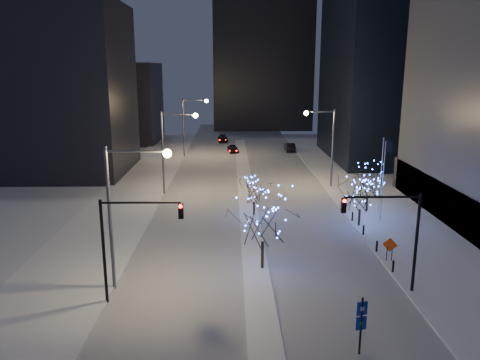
{
  "coord_description": "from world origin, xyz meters",
  "views": [
    {
      "loc": [
        -1.83,
        -28.1,
        14.96
      ],
      "look_at": [
        -1.03,
        13.45,
        5.0
      ],
      "focal_mm": 35.0,
      "sensor_mm": 36.0,
      "label": 1
    }
  ],
  "objects_px": {
    "construction_sign": "(390,247)",
    "car_near": "(233,149)",
    "street_lamp_east": "(326,138)",
    "car_far": "(223,139)",
    "holiday_tree_median_near": "(263,219)",
    "holiday_tree_median_far": "(254,190)",
    "street_lamp_w_mid": "(171,141)",
    "car_mid": "(290,147)",
    "holiday_tree_plaza_near": "(361,195)",
    "wayfinding_sign": "(361,320)",
    "traffic_signal_west": "(127,234)",
    "street_lamp_w_near": "(125,199)",
    "holiday_tree_plaza_far": "(368,180)",
    "street_lamp_w_far": "(189,119)",
    "traffic_signal_east": "(394,227)"
  },
  "relations": [
    {
      "from": "traffic_signal_west",
      "to": "traffic_signal_east",
      "type": "bearing_deg",
      "value": 3.29
    },
    {
      "from": "street_lamp_east",
      "to": "holiday_tree_median_far",
      "type": "relative_size",
      "value": 2.35
    },
    {
      "from": "holiday_tree_plaza_near",
      "to": "car_mid",
      "type": "bearing_deg",
      "value": 92.02
    },
    {
      "from": "street_lamp_w_near",
      "to": "car_near",
      "type": "distance_m",
      "value": 54.6
    },
    {
      "from": "street_lamp_w_mid",
      "to": "holiday_tree_median_far",
      "type": "height_order",
      "value": "street_lamp_w_mid"
    },
    {
      "from": "car_far",
      "to": "holiday_tree_median_near",
      "type": "xyz_separation_m",
      "value": [
        4.07,
        -63.5,
        3.37
      ]
    },
    {
      "from": "car_near",
      "to": "holiday_tree_median_near",
      "type": "bearing_deg",
      "value": -97.49
    },
    {
      "from": "traffic_signal_west",
      "to": "street_lamp_w_near",
      "type": "bearing_deg",
      "value": 103.96
    },
    {
      "from": "car_near",
      "to": "holiday_tree_median_far",
      "type": "bearing_deg",
      "value": -96.7
    },
    {
      "from": "street_lamp_w_far",
      "to": "street_lamp_w_near",
      "type": "bearing_deg",
      "value": -90.0
    },
    {
      "from": "street_lamp_east",
      "to": "wayfinding_sign",
      "type": "bearing_deg",
      "value": -98.04
    },
    {
      "from": "traffic_signal_east",
      "to": "holiday_tree_median_far",
      "type": "xyz_separation_m",
      "value": [
        -8.44,
        17.19,
        -1.98
      ]
    },
    {
      "from": "holiday_tree_plaza_near",
      "to": "holiday_tree_plaza_far",
      "type": "height_order",
      "value": "holiday_tree_plaza_far"
    },
    {
      "from": "street_lamp_east",
      "to": "car_far",
      "type": "bearing_deg",
      "value": 109.55
    },
    {
      "from": "traffic_signal_east",
      "to": "street_lamp_w_far",
      "type": "bearing_deg",
      "value": 109.32
    },
    {
      "from": "construction_sign",
      "to": "car_near",
      "type": "bearing_deg",
      "value": 125.01
    },
    {
      "from": "traffic_signal_west",
      "to": "holiday_tree_plaza_near",
      "type": "height_order",
      "value": "traffic_signal_west"
    },
    {
      "from": "holiday_tree_median_near",
      "to": "holiday_tree_plaza_near",
      "type": "xyz_separation_m",
      "value": [
        10.0,
        9.69,
        -0.87
      ]
    },
    {
      "from": "car_mid",
      "to": "holiday_tree_median_near",
      "type": "height_order",
      "value": "holiday_tree_median_near"
    },
    {
      "from": "car_mid",
      "to": "construction_sign",
      "type": "relative_size",
      "value": 2.45
    },
    {
      "from": "traffic_signal_west",
      "to": "holiday_tree_median_near",
      "type": "height_order",
      "value": "traffic_signal_west"
    },
    {
      "from": "car_near",
      "to": "holiday_tree_plaza_near",
      "type": "relative_size",
      "value": 0.87
    },
    {
      "from": "car_far",
      "to": "car_near",
      "type": "bearing_deg",
      "value": -85.23
    },
    {
      "from": "street_lamp_w_far",
      "to": "street_lamp_east",
      "type": "distance_m",
      "value": 29.08
    },
    {
      "from": "car_near",
      "to": "holiday_tree_plaza_near",
      "type": "bearing_deg",
      "value": -83.48
    },
    {
      "from": "street_lamp_w_near",
      "to": "wayfinding_sign",
      "type": "distance_m",
      "value": 16.68
    },
    {
      "from": "traffic_signal_east",
      "to": "car_mid",
      "type": "bearing_deg",
      "value": 89.94
    },
    {
      "from": "street_lamp_w_far",
      "to": "holiday_tree_median_near",
      "type": "height_order",
      "value": "street_lamp_w_far"
    },
    {
      "from": "street_lamp_w_mid",
      "to": "car_near",
      "type": "height_order",
      "value": "street_lamp_w_mid"
    },
    {
      "from": "traffic_signal_east",
      "to": "construction_sign",
      "type": "relative_size",
      "value": 3.68
    },
    {
      "from": "traffic_signal_east",
      "to": "wayfinding_sign",
      "type": "xyz_separation_m",
      "value": [
        -3.94,
        -7.0,
        -2.72
      ]
    },
    {
      "from": "street_lamp_w_mid",
      "to": "holiday_tree_plaza_far",
      "type": "xyz_separation_m",
      "value": [
        21.51,
        -7.68,
        -3.02
      ]
    },
    {
      "from": "street_lamp_w_far",
      "to": "holiday_tree_median_far",
      "type": "distance_m",
      "value": 35.3
    },
    {
      "from": "holiday_tree_plaza_far",
      "to": "construction_sign",
      "type": "relative_size",
      "value": 2.95
    },
    {
      "from": "car_far",
      "to": "wayfinding_sign",
      "type": "relative_size",
      "value": 1.46
    },
    {
      "from": "street_lamp_w_near",
      "to": "car_near",
      "type": "relative_size",
      "value": 2.39
    },
    {
      "from": "car_near",
      "to": "car_far",
      "type": "distance_m",
      "value": 12.84
    },
    {
      "from": "car_mid",
      "to": "wayfinding_sign",
      "type": "relative_size",
      "value": 1.41
    },
    {
      "from": "holiday_tree_plaza_near",
      "to": "construction_sign",
      "type": "height_order",
      "value": "holiday_tree_plaza_near"
    },
    {
      "from": "street_lamp_w_mid",
      "to": "holiday_tree_plaza_far",
      "type": "height_order",
      "value": "street_lamp_w_mid"
    },
    {
      "from": "car_far",
      "to": "holiday_tree_median_far",
      "type": "height_order",
      "value": "holiday_tree_median_far"
    },
    {
      "from": "traffic_signal_west",
      "to": "holiday_tree_median_near",
      "type": "xyz_separation_m",
      "value": [
        8.94,
        4.95,
        -0.69
      ]
    },
    {
      "from": "holiday_tree_median_far",
      "to": "holiday_tree_plaza_near",
      "type": "bearing_deg",
      "value": -19.51
    },
    {
      "from": "car_far",
      "to": "holiday_tree_plaza_far",
      "type": "distance_m",
      "value": 51.78
    },
    {
      "from": "wayfinding_sign",
      "to": "construction_sign",
      "type": "xyz_separation_m",
      "value": [
        5.61,
        12.12,
        -0.74
      ]
    },
    {
      "from": "car_mid",
      "to": "holiday_tree_median_far",
      "type": "distance_m",
      "value": 39.92
    },
    {
      "from": "street_lamp_east",
      "to": "holiday_tree_plaza_near",
      "type": "height_order",
      "value": "street_lamp_east"
    },
    {
      "from": "street_lamp_east",
      "to": "car_mid",
      "type": "distance_m",
      "value": 27.75
    },
    {
      "from": "car_far",
      "to": "holiday_tree_plaza_near",
      "type": "xyz_separation_m",
      "value": [
        14.07,
        -53.8,
        2.5
      ]
    },
    {
      "from": "street_lamp_east",
      "to": "car_near",
      "type": "distance_m",
      "value": 28.84
    }
  ]
}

